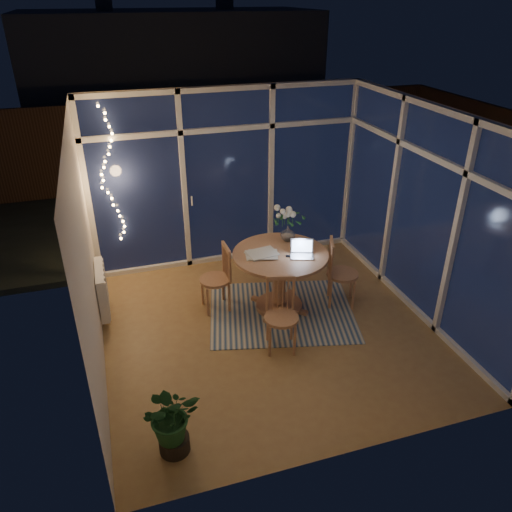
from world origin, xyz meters
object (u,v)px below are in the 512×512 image
object	(u,v)px
dining_table	(280,281)
chair_front	(281,316)
flower_vase	(288,233)
potted_plant	(172,420)
laptop	(302,249)
chair_left	(215,278)
chair_right	(343,272)

from	to	relation	value
dining_table	chair_front	world-z (taller)	chair_front
dining_table	flower_vase	size ratio (longest dim) A/B	5.73
potted_plant	laptop	bearing A→B (deg)	42.05
dining_table	potted_plant	xyz separation A→B (m)	(-1.69, -1.89, -0.03)
chair_left	chair_front	xyz separation A→B (m)	(0.53, -1.05, -0.00)
chair_left	laptop	bearing A→B (deg)	65.89
laptop	chair_left	bearing A→B (deg)	177.47
chair_left	flower_vase	distance (m)	1.12
dining_table	potted_plant	bearing A→B (deg)	-131.85
laptop	chair_front	bearing A→B (deg)	-108.00
dining_table	chair_left	world-z (taller)	chair_left
chair_front	flower_vase	world-z (taller)	flower_vase
laptop	flower_vase	distance (m)	0.48
dining_table	chair_left	xyz separation A→B (m)	(-0.79, 0.25, 0.04)
chair_left	laptop	xyz separation A→B (m)	(1.02, -0.42, 0.47)
chair_front	flower_vase	bearing A→B (deg)	80.52
flower_vase	potted_plant	bearing A→B (deg)	-130.89
laptop	chair_right	bearing A→B (deg)	23.03
potted_plant	chair_left	bearing A→B (deg)	67.24
chair_right	flower_vase	xyz separation A→B (m)	(-0.61, 0.44, 0.45)
chair_left	flower_vase	bearing A→B (deg)	91.62
chair_right	laptop	distance (m)	0.75
chair_right	laptop	size ratio (longest dim) A/B	3.31
potted_plant	chair_front	bearing A→B (deg)	37.60
chair_right	dining_table	bearing A→B (deg)	102.81
chair_left	potted_plant	bearing A→B (deg)	-24.52
chair_left	flower_vase	world-z (taller)	flower_vase
chair_right	potted_plant	size ratio (longest dim) A/B	1.24
chair_front	chair_right	bearing A→B (deg)	45.29
dining_table	laptop	distance (m)	0.58
chair_left	potted_plant	distance (m)	2.33
dining_table	laptop	bearing A→B (deg)	-36.37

